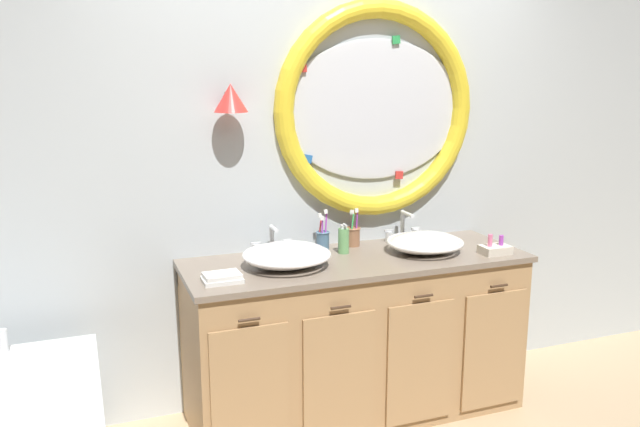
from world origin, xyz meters
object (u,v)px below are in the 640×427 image
toiletry_basket (495,249)px  sink_basin_left (287,255)px  toothbrush_holder_right (353,235)px  folded_hand_towel (222,278)px  soap_dispenser (344,240)px  sink_basin_right (425,242)px  toothbrush_holder_left (323,239)px

toiletry_basket → sink_basin_left: bearing=171.4°
sink_basin_left → toothbrush_holder_right: size_ratio=2.09×
folded_hand_towel → toiletry_basket: toiletry_basket is taller
soap_dispenser → toiletry_basket: size_ratio=1.05×
folded_hand_towel → sink_basin_left: bearing=18.6°
folded_hand_towel → toiletry_basket: 1.46m
sink_basin_right → toiletry_basket: toiletry_basket is taller
sink_basin_left → soap_dispenser: bearing=20.2°
sink_basin_left → sink_basin_right: sink_basin_left is taller
sink_basin_right → folded_hand_towel: 1.14m
folded_hand_towel → toiletry_basket: bearing=-1.9°
sink_basin_left → toiletry_basket: 1.12m
toothbrush_holder_left → toothbrush_holder_right: 0.19m
sink_basin_right → toothbrush_holder_right: bearing=140.9°
folded_hand_towel → toothbrush_holder_left: bearing=29.2°
toothbrush_holder_right → sink_basin_left: bearing=-151.4°
toothbrush_holder_right → folded_hand_towel: toothbrush_holder_right is taller
toothbrush_holder_right → toothbrush_holder_left: bearing=-174.1°
toothbrush_holder_right → soap_dispenser: (-0.11, -0.12, 0.01)m
sink_basin_left → toiletry_basket: sink_basin_left is taller
sink_basin_right → soap_dispenser: size_ratio=2.51×
sink_basin_left → folded_hand_towel: bearing=-161.4°
sink_basin_left → toothbrush_holder_right: bearing=28.6°
toothbrush_holder_right → folded_hand_towel: bearing=-155.5°
toothbrush_holder_left → toothbrush_holder_right: bearing=5.9°
sink_basin_left → folded_hand_towel: size_ratio=2.44×
soap_dispenser → folded_hand_towel: soap_dispenser is taller
soap_dispenser → sink_basin_left: bearing=-159.8°
sink_basin_right → toothbrush_holder_right: (-0.31, 0.25, 0.01)m
toothbrush_holder_right → soap_dispenser: size_ratio=1.28×
sink_basin_left → toothbrush_holder_left: bearing=39.9°
toothbrush_holder_left → folded_hand_towel: bearing=-150.8°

